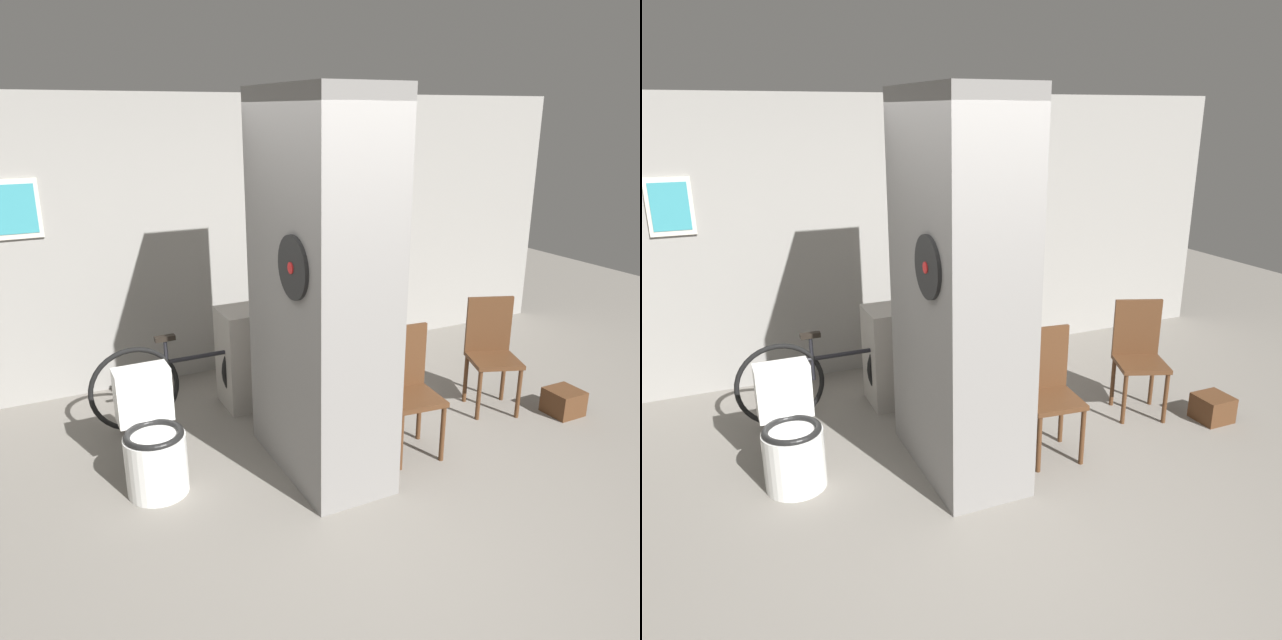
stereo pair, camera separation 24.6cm
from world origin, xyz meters
TOP-DOWN VIEW (x-y plane):
  - ground_plane at (0.00, 0.00)m, footprint 14.00×14.00m
  - wall_back at (0.00, 2.63)m, footprint 8.00×0.09m
  - pillar_center at (0.12, 0.59)m, footprint 0.62×1.18m
  - counter_shelf at (0.45, 1.76)m, footprint 1.34×0.44m
  - toilet at (-1.02, 0.83)m, footprint 0.41×0.57m
  - chair_near_pillar at (0.78, 0.48)m, footprint 0.43×0.43m
  - chair_by_doorway at (1.84, 0.77)m, footprint 0.51×0.51m
  - bicycle at (-0.43, 1.70)m, footprint 1.78×0.42m
  - bottle_tall at (0.34, 1.76)m, footprint 0.07×0.07m
  - bottle_short at (0.45, 1.79)m, footprint 0.06×0.06m
  - floor_crate at (2.31, 0.36)m, footprint 0.27×0.27m

SIDE VIEW (x-z plane):
  - ground_plane at x=0.00m, z-range 0.00..0.00m
  - floor_crate at x=2.31m, z-range 0.00..0.22m
  - toilet at x=-1.02m, z-range -0.07..0.73m
  - bicycle at x=-0.43m, z-range -0.01..0.75m
  - counter_shelf at x=0.45m, z-range 0.00..0.86m
  - chair_near_pillar at x=0.78m, z-range 0.05..1.00m
  - chair_by_doorway at x=1.84m, z-range 0.05..1.00m
  - bottle_short at x=0.45m, z-range 0.83..1.03m
  - bottle_tall at x=0.34m, z-range 0.82..1.11m
  - pillar_center at x=0.12m, z-range 0.00..2.60m
  - wall_back at x=0.00m, z-range 0.00..2.60m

